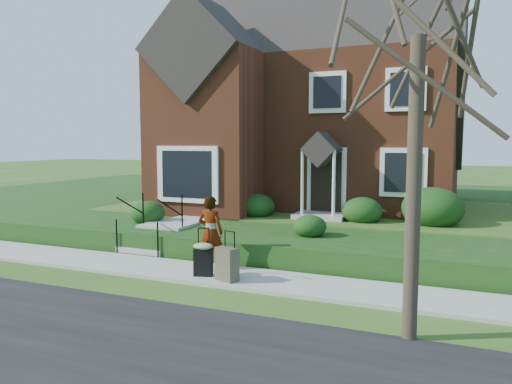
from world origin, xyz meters
The scene contains 12 objects.
ground centered at (0.00, 0.00, 0.00)m, with size 120.00×120.00×0.00m, color #2D5119.
street centered at (0.00, -5.00, 0.01)m, with size 60.00×6.00×0.01m, color black.
sidewalk centered at (0.00, 0.00, 0.04)m, with size 60.00×1.60×0.08m, color #9E9B93.
terrace centered at (4.00, 10.90, 0.30)m, with size 44.00×20.00×0.60m, color #163C10.
walkway centered at (-2.50, 5.00, 0.63)m, with size 1.20×6.00×0.06m, color #9E9B93.
main_house centered at (-0.21, 9.61, 5.26)m, with size 10.40×10.20×9.40m.
front_steps centered at (-2.50, 1.84, 0.47)m, with size 1.40×2.02×1.50m.
foundation_shrubs centered at (1.40, 5.01, 1.10)m, with size 10.39×4.33×1.25m.
woman centered at (-0.06, 0.37, 0.93)m, with size 0.62×0.41×1.71m, color #999999.
suitcase_black centered at (0.11, -0.29, 0.50)m, with size 0.53×0.48×1.07m.
suitcase_olive centered at (0.76, -0.42, 0.44)m, with size 0.56×0.44×1.07m.
tree_verge centered at (4.67, -1.99, 4.99)m, with size 5.00×5.00×7.14m.
Camera 1 is at (5.40, -9.76, 3.03)m, focal length 35.00 mm.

